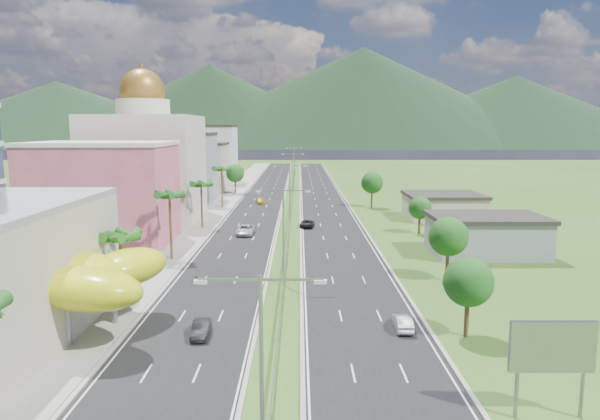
{
  "coord_description": "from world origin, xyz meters",
  "views": [
    {
      "loc": [
        1.77,
        -48.45,
        17.6
      ],
      "look_at": [
        1.86,
        20.61,
        7.0
      ],
      "focal_mm": 32.0,
      "sensor_mm": 36.0,
      "label": 1
    }
  ],
  "objects": [
    {
      "name": "billboard",
      "position": [
        17.0,
        -18.0,
        4.42
      ],
      "size": [
        5.2,
        0.35,
        6.2
      ],
      "color": "gray",
      "rests_on": "ground"
    },
    {
      "name": "streetlight_median_a",
      "position": [
        0.0,
        -25.0,
        6.75
      ],
      "size": [
        6.04,
        0.25,
        11.0
      ],
      "color": "gray",
      "rests_on": "ground"
    },
    {
      "name": "ground",
      "position": [
        0.0,
        0.0,
        0.0
      ],
      "size": [
        500.0,
        500.0,
        0.0
      ],
      "primitive_type": "plane",
      "color": "#2D5119",
      "rests_on": "ground"
    },
    {
      "name": "streetlight_median_e",
      "position": [
        0.0,
        140.0,
        6.75
      ],
      "size": [
        6.04,
        0.25,
        11.0
      ],
      "color": "gray",
      "rests_on": "ground"
    },
    {
      "name": "leafy_tree_rc",
      "position": [
        22.0,
        40.0,
        4.37
      ],
      "size": [
        3.85,
        3.85,
        6.33
      ],
      "color": "#47301C",
      "rests_on": "ground"
    },
    {
      "name": "shed_near",
      "position": [
        28.0,
        25.0,
        2.5
      ],
      "size": [
        15.0,
        10.0,
        5.0
      ],
      "primitive_type": "cube",
      "color": "gray",
      "rests_on": "ground"
    },
    {
      "name": "streetlight_median_c",
      "position": [
        0.0,
        50.0,
        6.75
      ],
      "size": [
        6.04,
        0.25,
        11.0
      ],
      "color": "gray",
      "rests_on": "ground"
    },
    {
      "name": "mountain_ridge",
      "position": [
        60.0,
        450.0,
        0.0
      ],
      "size": [
        860.0,
        140.0,
        90.0
      ],
      "primitive_type": null,
      "color": "black",
      "rests_on": "ground"
    },
    {
      "name": "motorcycle",
      "position": [
        -10.04,
        10.62,
        0.69
      ],
      "size": [
        0.74,
        2.08,
        1.31
      ],
      "primitive_type": "imported",
      "rotation": [
        0.0,
        0.0,
        0.06
      ],
      "color": "black",
      "rests_on": "road_left"
    },
    {
      "name": "leafy_tree_rd",
      "position": [
        18.0,
        70.0,
        5.58
      ],
      "size": [
        4.9,
        4.9,
        8.05
      ],
      "color": "#47301C",
      "rests_on": "ground"
    },
    {
      "name": "car_yellow_far_left",
      "position": [
        -7.29,
        75.83,
        0.67
      ],
      "size": [
        2.42,
        4.58,
        1.26
      ],
      "primitive_type": "imported",
      "rotation": [
        0.0,
        0.0,
        0.15
      ],
      "color": "#BF9416",
      "rests_on": "road_left"
    },
    {
      "name": "car_dark_left",
      "position": [
        -6.61,
        -5.01,
        0.7
      ],
      "size": [
        1.59,
        4.07,
        1.32
      ],
      "primitive_type": "imported",
      "rotation": [
        0.0,
        0.0,
        0.05
      ],
      "color": "black",
      "rests_on": "road_left"
    },
    {
      "name": "car_silver_right",
      "position": [
        10.89,
        -3.5,
        0.7
      ],
      "size": [
        1.53,
        4.04,
        1.32
      ],
      "primitive_type": "imported",
      "rotation": [
        0.0,
        0.0,
        3.11
      ],
      "color": "#ACAEB4",
      "rests_on": "road_right"
    },
    {
      "name": "midrise_white",
      "position": [
        -27.0,
        125.0,
        9.0
      ],
      "size": [
        16.0,
        15.0,
        18.0
      ],
      "primitive_type": "cube",
      "color": "silver",
      "rests_on": "ground"
    },
    {
      "name": "palm_tree_b",
      "position": [
        -15.5,
        2.0,
        7.06
      ],
      "size": [
        3.6,
        3.6,
        8.1
      ],
      "color": "#47301C",
      "rests_on": "ground"
    },
    {
      "name": "lime_canopy",
      "position": [
        -20.0,
        -4.0,
        4.99
      ],
      "size": [
        18.0,
        15.0,
        7.4
      ],
      "color": "#BEC713",
      "rests_on": "ground"
    },
    {
      "name": "car_dark_far_right",
      "position": [
        3.2,
        45.77,
        0.72
      ],
      "size": [
        2.85,
        5.16,
        1.37
      ],
      "primitive_type": "imported",
      "rotation": [
        0.0,
        0.0,
        3.02
      ],
      "color": "black",
      "rests_on": "road_right"
    },
    {
      "name": "car_silver_mid_left",
      "position": [
        -7.17,
        38.82,
        0.85
      ],
      "size": [
        2.92,
        5.92,
        1.62
      ],
      "primitive_type": "imported",
      "rotation": [
        0.0,
        0.0,
        -0.04
      ],
      "color": "#B6BABF",
      "rests_on": "road_left"
    },
    {
      "name": "leafy_tree_ra",
      "position": [
        16.0,
        -5.0,
        4.78
      ],
      "size": [
        4.2,
        4.2,
        6.9
      ],
      "color": "#47301C",
      "rests_on": "ground"
    },
    {
      "name": "shed_far",
      "position": [
        30.0,
        55.0,
        2.2
      ],
      "size": [
        14.0,
        12.0,
        4.4
      ],
      "primitive_type": "cube",
      "color": "#BEAF9D",
      "rests_on": "ground"
    },
    {
      "name": "palm_tree_e",
      "position": [
        -15.5,
        70.0,
        8.31
      ],
      "size": [
        3.6,
        3.6,
        9.4
      ],
      "color": "#47301C",
      "rests_on": "ground"
    },
    {
      "name": "palm_tree_c",
      "position": [
        -15.5,
        22.0,
        8.5
      ],
      "size": [
        3.6,
        3.6,
        9.6
      ],
      "color": "#47301C",
      "rests_on": "ground"
    },
    {
      "name": "leafy_tree_lfar",
      "position": [
        -15.5,
        95.0,
        5.58
      ],
      "size": [
        4.9,
        4.9,
        8.05
      ],
      "color": "#47301C",
      "rests_on": "ground"
    },
    {
      "name": "midrise_beige",
      "position": [
        -27.0,
        102.0,
        6.5
      ],
      "size": [
        16.0,
        15.0,
        13.0
      ],
      "primitive_type": "cube",
      "color": "#BEAF9D",
      "rests_on": "ground"
    },
    {
      "name": "median_guardrail",
      "position": [
        0.0,
        71.99,
        0.62
      ],
      "size": [
        0.1,
        216.06,
        0.76
      ],
      "color": "gray",
      "rests_on": "ground"
    },
    {
      "name": "sidewalk_left",
      "position": [
        -17.0,
        90.0,
        0.06
      ],
      "size": [
        7.0,
        260.0,
        0.12
      ],
      "primitive_type": "cube",
      "color": "gray",
      "rests_on": "ground"
    },
    {
      "name": "pink_shophouse",
      "position": [
        -28.0,
        32.0,
        7.5
      ],
      "size": [
        20.0,
        15.0,
        15.0
      ],
      "primitive_type": "cube",
      "color": "#BC4D5F",
      "rests_on": "ground"
    },
    {
      "name": "domed_building",
      "position": [
        -28.0,
        55.0,
        11.35
      ],
      "size": [
        20.0,
        20.0,
        28.7
      ],
      "color": "#BFB49E",
      "rests_on": "ground"
    },
    {
      "name": "leafy_tree_rb",
      "position": [
        19.0,
        12.0,
        5.18
      ],
      "size": [
        4.55,
        4.55,
        7.47
      ],
      "color": "#47301C",
      "rests_on": "ground"
    },
    {
      "name": "road_right",
      "position": [
        7.5,
        90.0,
        0.02
      ],
      "size": [
        11.0,
        260.0,
        0.04
      ],
      "primitive_type": "cube",
      "color": "black",
      "rests_on": "ground"
    },
    {
      "name": "palm_tree_d",
      "position": [
        -15.5,
        45.0,
        7.54
      ],
      "size": [
        3.6,
        3.6,
        8.6
      ],
      "color": "#47301C",
      "rests_on": "ground"
    },
    {
      "name": "road_left",
      "position": [
        -7.5,
        90.0,
        0.02
      ],
      "size": [
        11.0,
        260.0,
        0.04
      ],
      "primitive_type": "cube",
      "color": "black",
      "rests_on": "ground"
    },
    {
      "name": "midrise_grey",
      "position": [
        -27.0,
        80.0,
        8.0
      ],
      "size": [
        16.0,
        15.0,
        16.0
      ],
      "primitive_type": "cube",
      "color": "gray",
      "rests_on": "ground"
    },
    {
      "name": "streetlight_median_d",
      "position": [
        0.0,
        95.0,
        6.75
      ],
      "size": [
        6.04,
        0.25,
        11.0
      ],
      "color": "gray",
      "rests_on": "ground"
    },
    {
      "name": "streetlight_median_b",
      "position": [
        0.0,
        10.0,
        6.75
      ],
      "size": [
        6.04,
        0.25,
        11.0
      ],
      "color": "gray",
      "rests_on": "ground"
    }
  ]
}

